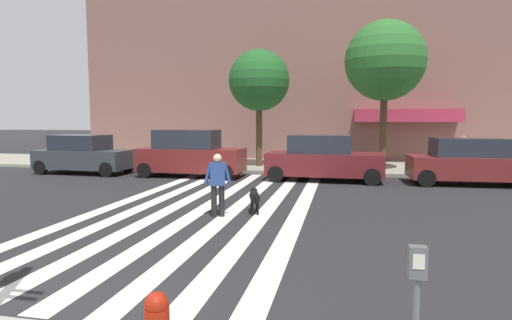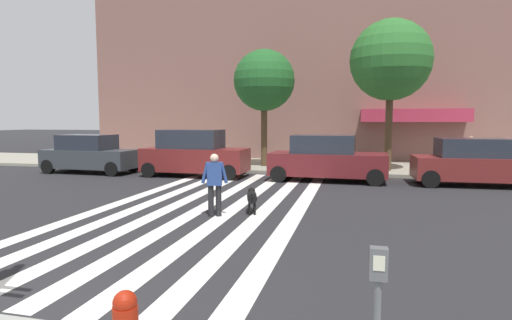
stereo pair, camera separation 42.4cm
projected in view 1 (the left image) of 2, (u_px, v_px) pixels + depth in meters
name	position (u px, v px, depth m)	size (l,w,h in m)	color
ground_plane	(220.00, 206.00, 12.11)	(160.00, 160.00, 0.00)	#232326
sidewalk_far	(276.00, 165.00, 22.22)	(80.00, 6.00, 0.15)	gray
crosswalk_stripes	(208.00, 205.00, 12.18)	(5.85, 14.16, 0.01)	silver
parking_meter_curbside	(416.00, 304.00, 3.34)	(0.14, 0.11, 1.36)	#515456
parked_car_near_curb	(84.00, 155.00, 19.45)	(4.47, 2.05, 1.81)	#33393E
parked_car_behind_first	(190.00, 154.00, 18.35)	(4.65, 1.91, 2.08)	maroon
parked_car_third_in_line	(323.00, 159.00, 17.17)	(4.77, 2.16, 1.89)	maroon
parked_car_fourth_in_line	(471.00, 162.00, 16.02)	(4.71, 2.05, 1.81)	maroon
street_tree_nearest	(259.00, 81.00, 20.98)	(3.10, 3.10, 5.90)	#4C3823
street_tree_middle	(385.00, 61.00, 19.13)	(3.69, 3.69, 6.93)	#4C3823
pedestrian_dog_walker	(218.00, 181.00, 10.73)	(0.70, 0.34, 1.64)	black
dog_on_leash	(254.00, 197.00, 11.18)	(0.42, 0.95, 0.65)	black
pedestrian_bystander	(463.00, 151.00, 19.17)	(0.35, 0.69, 1.64)	#6B6051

